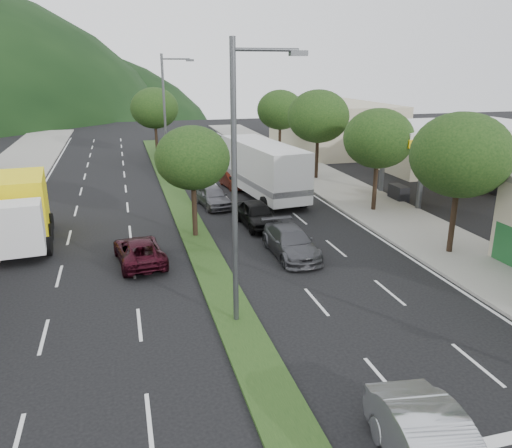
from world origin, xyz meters
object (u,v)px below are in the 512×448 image
object	(u,v)px
tree_r_d	(318,116)
car_queue_e	(213,196)
tree_r_e	(280,110)
suv_maroon	(139,251)
car_queue_c	(233,180)
streetlight_near	(240,174)
car_queue_d	(241,165)
car_queue_a	(257,214)
motorhome	(263,169)
box_truck	(22,212)
tree_r_b	(461,155)
car_queue_b	(291,242)
car_queue_f	(241,154)
streetlight_mid	(167,112)
tree_med_far	(154,108)
tree_r_c	(378,139)
tree_med_near	(192,158)

from	to	relation	value
tree_r_d	car_queue_e	bearing A→B (deg)	-148.48
tree_r_e	suv_maroon	world-z (taller)	tree_r_e
car_queue_c	car_queue_e	bearing A→B (deg)	-123.57
streetlight_near	car_queue_d	bearing A→B (deg)	76.34
car_queue_a	car_queue_e	xyz separation A→B (m)	(-1.70, 5.00, -0.04)
streetlight_near	motorhome	size ratio (longest dim) A/B	0.96
box_truck	suv_maroon	bearing A→B (deg)	135.40
tree_r_b	car_queue_e	size ratio (longest dim) A/B	1.67
car_queue_b	car_queue_d	distance (m)	20.13
suv_maroon	car_queue_f	xyz separation A→B (m)	(11.26, 25.53, -0.02)
streetlight_mid	car_queue_f	distance (m)	11.92
car_queue_f	motorhome	distance (m)	14.99
car_queue_e	tree_med_far	bearing A→B (deg)	89.41
car_queue_a	car_queue_e	bearing A→B (deg)	106.48
streetlight_mid	car_queue_b	bearing A→B (deg)	-78.21
tree_r_b	motorhome	bearing A→B (deg)	113.42
tree_r_e	car_queue_d	distance (m)	9.17
tree_med_far	box_truck	size ratio (longest dim) A/B	0.96
tree_r_b	tree_r_c	xyz separation A→B (m)	(0.00, 8.00, -0.29)
car_queue_a	tree_r_b	bearing A→B (deg)	-42.55
tree_med_far	streetlight_near	size ratio (longest dim) A/B	0.69
tree_med_far	motorhome	xyz separation A→B (m)	(6.09, -18.35, -2.94)
tree_med_far	suv_maroon	distance (m)	29.59
tree_r_b	tree_med_near	xyz separation A→B (m)	(-12.00, 6.00, -0.61)
car_queue_e	motorhome	world-z (taller)	motorhome
tree_med_near	car_queue_c	distance (m)	12.47
tree_r_c	streetlight_mid	world-z (taller)	streetlight_mid
box_truck	car_queue_b	bearing A→B (deg)	151.17
tree_med_far	car_queue_c	size ratio (longest dim) A/B	1.85
tree_med_far	car_queue_d	distance (m)	12.72
tree_r_e	car_queue_e	world-z (taller)	tree_r_e
tree_r_c	box_truck	distance (m)	21.23
tree_r_b	streetlight_near	xyz separation A→B (m)	(-11.79, -4.00, 0.55)
streetlight_mid	car_queue_f	world-z (taller)	streetlight_mid
car_queue_f	tree_r_b	bearing A→B (deg)	-85.34
suv_maroon	motorhome	world-z (taller)	motorhome
tree_r_b	car_queue_c	size ratio (longest dim) A/B	1.85
car_queue_a	car_queue_b	xyz separation A→B (m)	(0.38, -5.00, -0.05)
tree_med_far	car_queue_c	world-z (taller)	tree_med_far
tree_med_far	box_truck	bearing A→B (deg)	-110.30
tree_r_d	car_queue_a	bearing A→B (deg)	-126.50
tree_med_far	tree_r_e	bearing A→B (deg)	-18.43
tree_r_b	suv_maroon	bearing A→B (deg)	169.16
tree_med_far	car_queue_e	world-z (taller)	tree_med_far
tree_r_c	motorhome	size ratio (longest dim) A/B	0.62
tree_r_b	box_truck	world-z (taller)	tree_r_b
car_queue_a	car_queue_b	world-z (taller)	car_queue_a
tree_r_b	motorhome	size ratio (longest dim) A/B	0.67
car_queue_c	car_queue_a	bearing A→B (deg)	-101.48
tree_r_b	tree_r_e	bearing A→B (deg)	90.00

